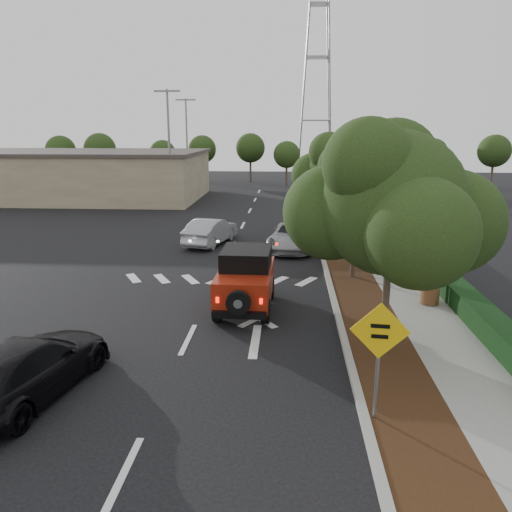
# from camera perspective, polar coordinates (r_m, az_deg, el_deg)

# --- Properties ---
(ground) EXTENTS (120.00, 120.00, 0.00)m
(ground) POSITION_cam_1_polar(r_m,az_deg,el_deg) (15.13, -7.76, -9.41)
(ground) COLOR black
(ground) RESTS_ON ground
(curb) EXTENTS (0.20, 70.00, 0.15)m
(curb) POSITION_cam_1_polar(r_m,az_deg,el_deg) (26.31, 7.31, 1.08)
(curb) COLOR #9E9B93
(curb) RESTS_ON ground
(planting_strip) EXTENTS (1.80, 70.00, 0.12)m
(planting_strip) POSITION_cam_1_polar(r_m,az_deg,el_deg) (26.39, 9.48, 1.01)
(planting_strip) COLOR black
(planting_strip) RESTS_ON ground
(sidewalk) EXTENTS (2.00, 70.00, 0.12)m
(sidewalk) POSITION_cam_1_polar(r_m,az_deg,el_deg) (26.66, 13.54, 0.94)
(sidewalk) COLOR gray
(sidewalk) RESTS_ON ground
(hedge) EXTENTS (0.80, 70.00, 0.80)m
(hedge) POSITION_cam_1_polar(r_m,az_deg,el_deg) (26.86, 16.53, 1.58)
(hedge) COLOR black
(hedge) RESTS_ON ground
(commercial_building) EXTENTS (22.00, 12.00, 4.00)m
(commercial_building) POSITION_cam_1_polar(r_m,az_deg,el_deg) (47.66, -19.91, 8.62)
(commercial_building) COLOR #817459
(commercial_building) RESTS_ON ground
(transmission_tower) EXTENTS (7.00, 4.00, 28.00)m
(transmission_tower) POSITION_cam_1_polar(r_m,az_deg,el_deg) (61.94, 6.63, 8.65)
(transmission_tower) COLOR slate
(transmission_tower) RESTS_ON ground
(street_tree_near) EXTENTS (3.80, 3.80, 5.92)m
(street_tree_near) POSITION_cam_1_polar(r_m,az_deg,el_deg) (14.65, 14.22, -10.57)
(street_tree_near) COLOR black
(street_tree_near) RESTS_ON ground
(street_tree_mid) EXTENTS (3.20, 3.20, 5.32)m
(street_tree_mid) POSITION_cam_1_polar(r_m,az_deg,el_deg) (21.13, 10.90, -2.59)
(street_tree_mid) COLOR black
(street_tree_mid) RESTS_ON ground
(street_tree_far) EXTENTS (3.40, 3.40, 5.62)m
(street_tree_far) POSITION_cam_1_polar(r_m,az_deg,el_deg) (27.38, 9.27, 1.37)
(street_tree_far) COLOR black
(street_tree_far) RESTS_ON ground
(light_pole_a) EXTENTS (2.00, 0.22, 9.00)m
(light_pole_a) POSITION_cam_1_polar(r_m,az_deg,el_deg) (41.11, -9.60, 5.68)
(light_pole_a) COLOR slate
(light_pole_a) RESTS_ON ground
(light_pole_b) EXTENTS (2.00, 0.22, 9.00)m
(light_pole_b) POSITION_cam_1_polar(r_m,az_deg,el_deg) (52.95, -7.72, 7.66)
(light_pole_b) COLOR slate
(light_pole_b) RESTS_ON ground
(red_jeep) EXTENTS (1.89, 4.08, 2.07)m
(red_jeep) POSITION_cam_1_polar(r_m,az_deg,el_deg) (17.27, -1.13, -2.53)
(red_jeep) COLOR black
(red_jeep) RESTS_ON ground
(silver_suv_ahead) EXTENTS (2.87, 5.13, 1.36)m
(silver_suv_ahead) POSITION_cam_1_polar(r_m,az_deg,el_deg) (25.80, 4.29, 2.27)
(silver_suv_ahead) COLOR #96979D
(silver_suv_ahead) RESTS_ON ground
(black_suv_oncoming) EXTENTS (2.80, 5.12, 1.41)m
(black_suv_oncoming) POSITION_cam_1_polar(r_m,az_deg,el_deg) (12.95, -24.73, -11.51)
(black_suv_oncoming) COLOR black
(black_suv_oncoming) RESTS_ON ground
(silver_sedan_oncoming) EXTENTS (2.54, 4.51, 1.41)m
(silver_sedan_oncoming) POSITION_cam_1_polar(r_m,az_deg,el_deg) (26.97, -5.21, 2.83)
(silver_sedan_oncoming) COLOR #98999F
(silver_sedan_oncoming) RESTS_ON ground
(parked_suv) EXTENTS (3.97, 1.90, 1.31)m
(parked_suv) POSITION_cam_1_polar(r_m,az_deg,el_deg) (41.66, -12.10, 6.58)
(parked_suv) COLOR #A6A9AD
(parked_suv) RESTS_ON ground
(speed_hump_sign) EXTENTS (1.20, 0.16, 2.56)m
(speed_hump_sign) POSITION_cam_1_polar(r_m,az_deg,el_deg) (10.63, 13.87, -9.88)
(speed_hump_sign) COLOR slate
(speed_hump_sign) RESTS_ON ground
(terracotta_planter) EXTENTS (0.79, 0.79, 1.38)m
(terracotta_planter) POSITION_cam_1_polar(r_m,az_deg,el_deg) (18.33, 19.39, -2.75)
(terracotta_planter) COLOR brown
(terracotta_planter) RESTS_ON ground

